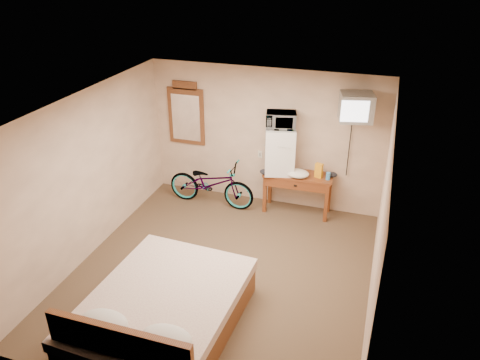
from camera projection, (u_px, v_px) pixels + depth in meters
The scene contains 13 objects.
room at pixel (221, 197), 6.34m from camera, with size 4.60×4.64×2.50m.
desk at pixel (297, 182), 8.14m from camera, with size 1.20×0.50×0.75m.
mini_fridge at pixel (280, 150), 8.01m from camera, with size 0.61×0.60×0.82m.
microwave at pixel (281, 120), 7.77m from camera, with size 0.49×0.33×0.27m, color white.
snack_bag at pixel (319, 171), 7.94m from camera, with size 0.13×0.07×0.26m, color orange.
blue_cup at pixel (328, 176), 7.90m from camera, with size 0.07×0.07×0.13m, color #4296E1.
cloth_cream at pixel (297, 173), 7.99m from camera, with size 0.40×0.31×0.12m, color white.
cloth_dark_a at pixel (266, 172), 8.09m from camera, with size 0.23×0.17×0.09m, color black.
cloth_dark_b at pixel (332, 175), 8.00m from camera, with size 0.17×0.14×0.08m, color black.
crt_television at pixel (356, 107), 7.28m from camera, with size 0.58×0.64×0.44m.
wall_mirror at pixel (186, 114), 8.55m from camera, with size 0.70×0.04×1.18m.
bicycle at pixel (211, 183), 8.50m from camera, with size 0.57×1.63×0.86m, color black.
bed at pixel (161, 314), 5.69m from camera, with size 1.79×2.31×0.90m.
Camera 1 is at (1.96, -5.20, 4.31)m, focal length 35.00 mm.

